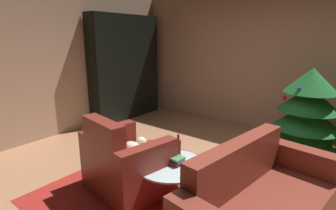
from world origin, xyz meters
TOP-DOWN VIEW (x-y plane):
  - ground_plane at (0.00, 0.00)m, footprint 7.20×7.20m
  - wall_back at (0.00, 2.64)m, footprint 6.12×0.06m
  - wall_left at (-3.03, 0.00)m, footprint 0.06×5.35m
  - area_rug at (-0.12, -0.38)m, footprint 2.75×2.31m
  - bookshelf_unit at (-2.79, 1.58)m, footprint 0.33×1.75m
  - armchair_red at (-0.65, -0.59)m, footprint 1.04×0.87m
  - couch_red at (0.85, -0.39)m, footprint 0.97×1.78m
  - coffee_table at (-0.15, -0.36)m, footprint 0.79×0.79m
  - book_stack_on_table at (-0.13, -0.33)m, footprint 0.22×0.16m
  - bottle_on_table at (-0.21, -0.15)m, footprint 0.07×0.07m
  - decorated_tree at (0.76, 1.76)m, footprint 1.04×1.04m

SIDE VIEW (x-z plane):
  - ground_plane at x=0.00m, z-range 0.00..0.00m
  - area_rug at x=-0.12m, z-range 0.00..0.01m
  - couch_red at x=0.85m, z-range -0.13..0.73m
  - armchair_red at x=-0.65m, z-range -0.14..0.78m
  - coffee_table at x=-0.15m, z-range 0.17..0.57m
  - book_stack_on_table at x=-0.13m, z-range 0.40..0.49m
  - bottle_on_table at x=-0.21m, z-range 0.37..0.64m
  - decorated_tree at x=0.76m, z-range 0.00..1.34m
  - bookshelf_unit at x=-2.79m, z-range -0.03..2.18m
  - wall_back at x=0.00m, z-range 0.00..2.64m
  - wall_left at x=-3.03m, z-range 0.00..2.64m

